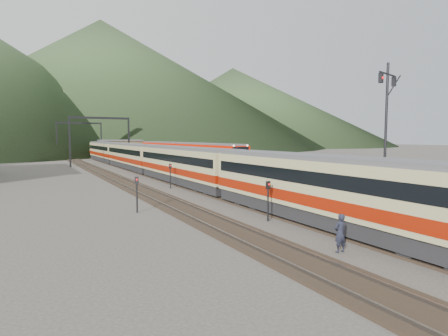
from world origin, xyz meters
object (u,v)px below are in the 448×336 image
signal_mast (386,120)px  worker (340,233)px  main_train (153,159)px  second_train (183,152)px

signal_mast → worker: bearing=-155.9°
main_train → signal_mast: size_ratio=10.30×
second_train → signal_mast: signal_mast is taller
second_train → worker: size_ratio=25.36×
main_train → second_train: second_train is taller
signal_mast → second_train: bearing=80.4°
main_train → second_train: bearing=58.7°
second_train → signal_mast: (-8.38, -49.62, 3.57)m
main_train → worker: 33.47m
worker → signal_mast: bearing=-156.3°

